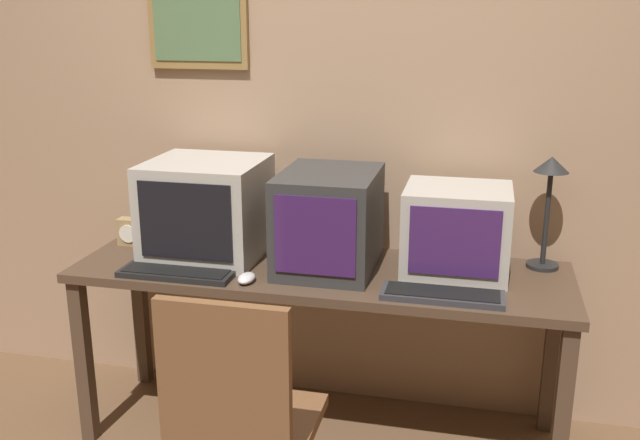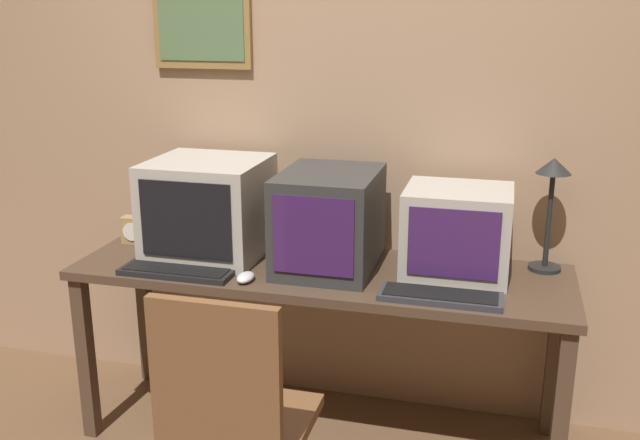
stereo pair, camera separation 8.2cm
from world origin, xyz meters
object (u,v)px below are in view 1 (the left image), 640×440
Objects in this scene: desk_lamp at (550,188)px; monitor_left at (207,209)px; keyboard_main at (177,273)px; desk_clock at (131,232)px; monitor_right at (457,230)px; keyboard_side at (442,295)px; mouse_near_keyboard at (246,278)px; monitor_center at (329,220)px.

monitor_left is at bearing -173.46° from desk_lamp.
keyboard_main is at bearing -95.96° from monitor_left.
desk_lamp is at bearing 16.82° from keyboard_main.
monitor_right is at bearing -0.66° from desk_clock.
keyboard_side is 0.73m from mouse_near_keyboard.
monitor_right is 0.92× the size of keyboard_side.
monitor_left is at bearing -178.26° from monitor_right.
keyboard_main is 1.00× the size of desk_lamp.
desk_clock is at bearing 138.49° from keyboard_main.
monitor_left is at bearing 133.80° from mouse_near_keyboard.
monitor_center reaches higher than keyboard_side.
keyboard_main is 1.03× the size of keyboard_side.
monitor_left is at bearing -7.10° from desk_clock.
desk_lamp is (0.34, 0.12, 0.16)m from monitor_right.
desk_clock reaches higher than keyboard_side.
monitor_left is 0.97× the size of monitor_center.
desk_lamp is (0.83, 0.19, 0.13)m from monitor_center.
monitor_center is at bearing 154.14° from keyboard_side.
mouse_near_keyboard reaches higher than keyboard_side.
mouse_near_keyboard is at bearing -26.43° from desk_clock.
monitor_right is at bearing 84.48° from keyboard_side.
keyboard_main is (-0.55, -0.23, -0.18)m from monitor_center.
mouse_near_keyboard is 0.23× the size of desk_lamp.
monitor_right is at bearing 21.57° from mouse_near_keyboard.
keyboard_side is 1.40m from desk_clock.
monitor_center is 4.04× the size of desk_clock.
keyboard_side is at bearing -25.86° from monitor_center.
monitor_center is at bearing 22.78° from keyboard_main.
monitor_left is 1.03× the size of keyboard_main.
monitor_left is 0.41m from desk_clock.
mouse_near_keyboard is at bearing -179.11° from keyboard_side.
monitor_center is 0.55m from keyboard_side.
monitor_center is 0.86m from desk_lamp.
keyboard_side is at bearing -12.57° from desk_clock.
monitor_center reaches higher than desk_clock.
keyboard_main is at bearing -163.18° from desk_lamp.
monitor_center is 1.09× the size of keyboard_side.
keyboard_main is (-0.03, -0.26, -0.19)m from monitor_left.
keyboard_side is at bearing -95.52° from monitor_right.
monitor_center is 0.62m from keyboard_main.
monitor_right is 0.83m from mouse_near_keyboard.
monitor_center is 4.60× the size of mouse_near_keyboard.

